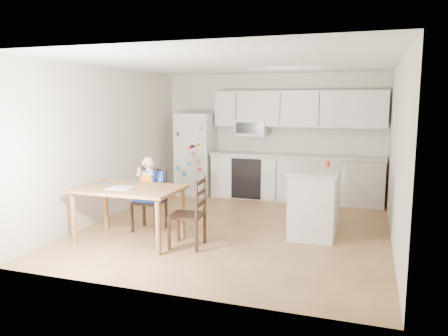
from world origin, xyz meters
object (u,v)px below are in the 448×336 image
Objects in this scene: refrigerator at (196,154)px; kitchen_island at (315,199)px; dining_table at (129,195)px; red_cup at (328,163)px; chair_booster at (150,186)px; chair_side at (194,208)px.

refrigerator is 1.28× the size of kitchen_island.
kitchen_island is at bearing -35.87° from refrigerator.
dining_table is at bearing -151.51° from kitchen_island.
red_cup is (2.86, -1.80, 0.18)m from refrigerator.
red_cup reaches higher than dining_table.
kitchen_island is at bearing 14.78° from chair_booster.
dining_table is 1.52× the size of chair_side.
chair_booster is at bearing -161.57° from red_cup.
red_cup is 0.08× the size of chair_booster.
red_cup is at bearing 29.94° from dining_table.
refrigerator reaches higher than dining_table.
refrigerator is 1.51× the size of chair_booster.
chair_side is (1.26, -3.21, -0.31)m from refrigerator.
chair_booster is 1.11m from chair_side.
refrigerator reaches higher than red_cup.
refrigerator is at bearing 95.68° from chair_booster.
chair_booster is (-2.40, -0.68, 0.19)m from kitchen_island.
chair_side reaches higher than dining_table.
refrigerator is 3.46m from chair_side.
chair_booster is at bearing -125.78° from chair_side.
kitchen_island is 0.92× the size of dining_table.
dining_table is 0.62m from chair_booster.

